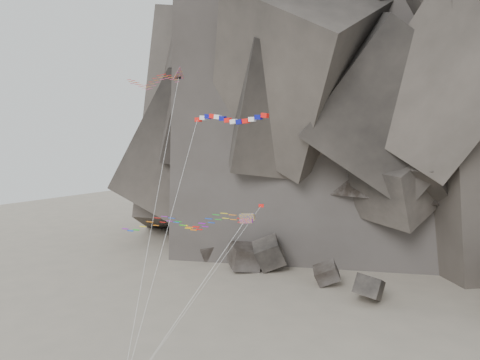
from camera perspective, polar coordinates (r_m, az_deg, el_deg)
The scene contains 6 objects.
headland at distance 111.24m, azimuth 18.94°, elevation 14.43°, with size 110.00×70.00×84.00m, color #504841, non-canonical shape.
boulder_field at distance 74.95m, azimuth 25.53°, elevation -11.97°, with size 67.92×18.09×8.97m.
delta_kite at distance 58.50m, azimuth -10.94°, elevation 11.71°, with size 15.91×17.42×30.29m.
banner_kite at distance 45.34m, azimuth -1.47°, elevation 7.25°, with size 8.58×12.43×24.51m.
parafoil_kite at distance 45.05m, azimuth -7.58°, elevation -5.12°, with size 14.96×9.21×15.59m.
pennant_kite at distance 45.07m, azimuth -1.32°, elevation -8.53°, with size 5.70×14.24×15.57m.
Camera 1 is at (26.50, -36.57, 24.27)m, focal length 35.00 mm.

